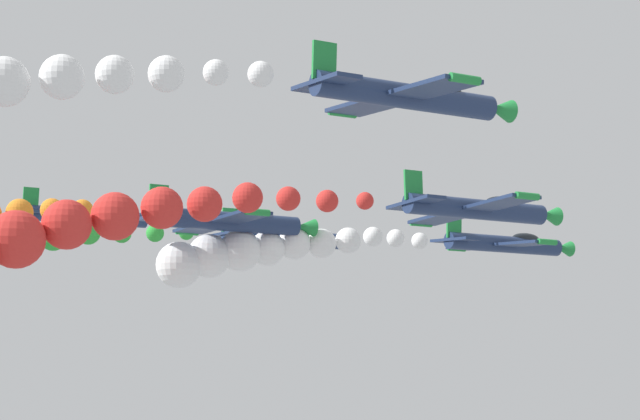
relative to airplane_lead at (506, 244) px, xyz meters
The scene contains 7 objects.
airplane_lead is the anchor object (origin of this frame).
smoke_trail_lead 18.50m from the airplane_lead, 92.59° to the right, with size 3.41×17.43×4.09m.
airplane_left_inner 15.08m from the airplane_lead, 134.72° to the right, with size 9.57×10.35×2.33m.
airplane_right_inner 13.77m from the airplane_lead, 45.45° to the right, with size 9.57×10.35×2.34m.
airplane_left_outer 20.14m from the airplane_lead, 89.59° to the right, with size 9.56×10.35×2.32m.
airplane_right_outer 29.80m from the airplane_lead, 133.81° to the right, with size 9.55×10.35×2.52m.
airplane_trailing 27.95m from the airplane_lead, 47.74° to the right, with size 9.57×10.35×2.34m.
Camera 1 is at (57.99, -33.75, 102.73)m, focal length 63.79 mm.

